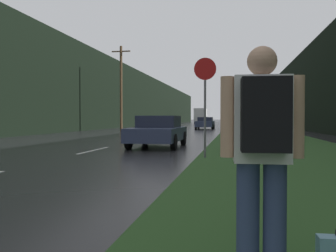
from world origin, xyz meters
name	(u,v)px	position (x,y,z in m)	size (l,w,h in m)	color
grass_verge	(252,130)	(7.17, 40.00, 0.01)	(6.00, 240.00, 0.02)	#26471E
lane_stripe_c	(94,150)	(0.00, 13.77, 0.00)	(0.12, 3.00, 0.01)	silver
lane_stripe_d	(141,139)	(0.00, 20.77, 0.00)	(0.12, 3.00, 0.01)	silver
lane_stripe_e	(164,134)	(0.00, 27.77, 0.00)	(0.12, 3.00, 0.01)	silver
lane_stripe_f	(179,131)	(0.00, 34.77, 0.00)	(0.12, 3.00, 0.01)	silver
treeline_far_side	(125,97)	(-10.17, 50.00, 4.28)	(2.00, 140.00, 8.55)	black
treeline_near_side	(295,97)	(13.17, 50.00, 4.08)	(2.00, 140.00, 8.16)	black
utility_pole_far	(121,87)	(-5.21, 33.01, 4.14)	(1.80, 0.24, 8.02)	#4C3823
stop_sign	(205,97)	(4.43, 11.85, 1.89)	(0.68, 0.07, 3.10)	slate
hitchhiker_with_backpack	(262,147)	(5.53, 3.59, 1.03)	(0.62, 0.43, 1.79)	navy
car_passing_near	(158,131)	(2.08, 15.86, 0.68)	(2.03, 4.26, 1.35)	#2D3856
car_passing_far	(205,123)	(2.08, 40.84, 0.69)	(1.96, 4.80, 1.35)	#2D3856
delivery_truck	(201,116)	(-2.08, 80.56, 1.78)	(2.55, 8.44, 3.35)	gray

